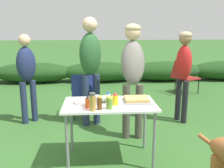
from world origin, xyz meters
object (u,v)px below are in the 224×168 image
object	(u,v)px
plate_stack	(84,102)
mayo_bottle	(108,98)
mustard_bottle	(115,99)
hot_sauce_bottle	(88,102)
mixing_bowl	(104,98)
standing_person_in_dark_puffer	(90,61)
standing_person_in_red_jacket	(133,66)
beer_bottle	(100,102)
paper_cup_stack	(97,101)
standing_person_in_navy_coat	(184,66)
camp_chair_near_hedge	(184,75)
folding_table	(110,109)
spice_jar	(93,102)
relish_jar	(109,103)
food_tray	(137,100)
camp_chair_green_behind_table	(85,93)
standing_person_in_gray_fleece	(27,70)

from	to	relation	value
plate_stack	mayo_bottle	xyz separation A→B (m)	(0.28, -0.05, 0.05)
plate_stack	mustard_bottle	bearing A→B (deg)	-14.07
hot_sauce_bottle	mayo_bottle	world-z (taller)	mayo_bottle
mixing_bowl	standing_person_in_dark_puffer	world-z (taller)	standing_person_in_dark_puffer
plate_stack	standing_person_in_red_jacket	bearing A→B (deg)	45.94
beer_bottle	paper_cup_stack	bearing A→B (deg)	102.69
standing_person_in_navy_coat	camp_chair_near_hedge	bearing A→B (deg)	137.82
mayo_bottle	folding_table	bearing A→B (deg)	38.91
spice_jar	relish_jar	bearing A→B (deg)	15.70
folding_table	relish_jar	bearing A→B (deg)	-94.05
food_tray	camp_chair_green_behind_table	world-z (taller)	camp_chair_green_behind_table
beer_bottle	camp_chair_near_hedge	distance (m)	3.95
plate_stack	mayo_bottle	size ratio (longest dim) A/B	1.65
hot_sauce_bottle	standing_person_in_red_jacket	size ratio (longest dim) A/B	0.09
food_tray	beer_bottle	size ratio (longest dim) A/B	1.84
mixing_bowl	standing_person_in_red_jacket	bearing A→B (deg)	54.95
standing_person_in_red_jacket	folding_table	bearing A→B (deg)	-113.04
standing_person_in_navy_coat	folding_table	bearing A→B (deg)	-68.26
camp_chair_green_behind_table	standing_person_in_dark_puffer	bearing A→B (deg)	-74.39
relish_jar	standing_person_in_navy_coat	world-z (taller)	standing_person_in_navy_coat
paper_cup_stack	mayo_bottle	world-z (taller)	mayo_bottle
paper_cup_stack	mayo_bottle	distance (m)	0.15
camp_chair_near_hedge	mustard_bottle	bearing A→B (deg)	-58.72
mixing_bowl	beer_bottle	bearing A→B (deg)	-100.94
mixing_bowl	standing_person_in_navy_coat	distance (m)	1.81
standing_person_in_navy_coat	spice_jar	bearing A→B (deg)	-66.89
hot_sauce_bottle	beer_bottle	bearing A→B (deg)	-28.89
standing_person_in_dark_puffer	standing_person_in_navy_coat	bearing A→B (deg)	-21.98
camp_chair_green_behind_table	plate_stack	bearing A→B (deg)	-92.85
mixing_bowl	spice_jar	world-z (taller)	spice_jar
hot_sauce_bottle	camp_chair_near_hedge	xyz separation A→B (m)	(2.29, 3.22, -0.34)
paper_cup_stack	standing_person_in_dark_puffer	bearing A→B (deg)	93.75
hot_sauce_bottle	relish_jar	size ratio (longest dim) A/B	1.03
mixing_bowl	hot_sauce_bottle	world-z (taller)	hot_sauce_bottle
food_tray	hot_sauce_bottle	distance (m)	0.61
plate_stack	mixing_bowl	size ratio (longest dim) A/B	1.38
food_tray	camp_chair_near_hedge	bearing A→B (deg)	60.62
mustard_bottle	beer_bottle	bearing A→B (deg)	-139.30
folding_table	standing_person_in_dark_puffer	bearing A→B (deg)	101.23
camp_chair_green_behind_table	hot_sauce_bottle	bearing A→B (deg)	-91.36
mustard_bottle	standing_person_in_dark_puffer	world-z (taller)	standing_person_in_dark_puffer
food_tray	standing_person_in_red_jacket	bearing A→B (deg)	85.51
food_tray	mixing_bowl	size ratio (longest dim) A/B	1.78
food_tray	spice_jar	size ratio (longest dim) A/B	1.60
standing_person_in_gray_fleece	camp_chair_near_hedge	size ratio (longest dim) A/B	1.83
paper_cup_stack	standing_person_in_dark_puffer	distance (m)	1.32
standing_person_in_navy_coat	standing_person_in_dark_puffer	size ratio (longest dim) A/B	0.87
paper_cup_stack	standing_person_in_gray_fleece	world-z (taller)	standing_person_in_gray_fleece
folding_table	mustard_bottle	distance (m)	0.17
food_tray	relish_jar	xyz separation A→B (m)	(-0.34, -0.24, 0.04)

